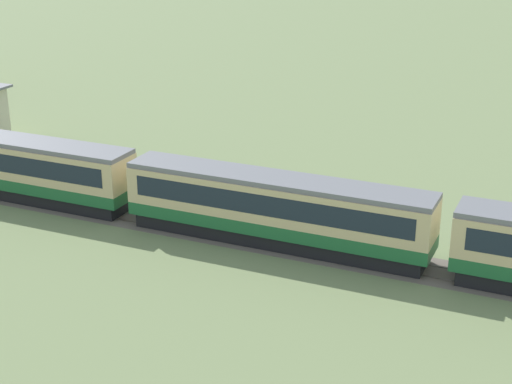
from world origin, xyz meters
name	(u,v)px	position (x,y,z in m)	size (l,w,h in m)	color
passenger_train	(280,208)	(-15.85, 0.47, 2.34)	(98.60, 2.98, 4.23)	#1E6033
railway_track	(363,259)	(-10.69, 0.47, 0.01)	(164.09, 3.60, 0.04)	#665B51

